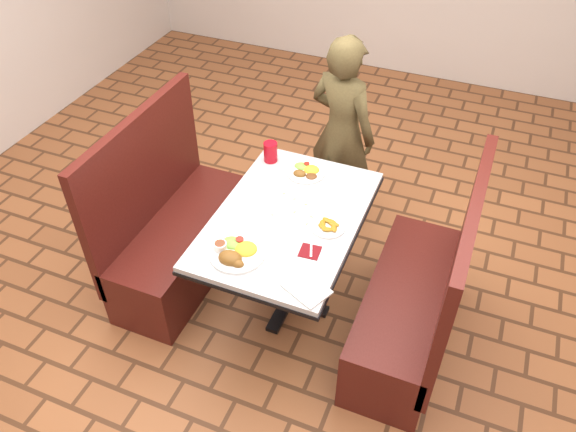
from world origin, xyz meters
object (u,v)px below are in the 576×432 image
(booth_bench_right, at_px, (415,305))
(diner_person, at_px, (342,133))
(near_dinner_plate, at_px, (236,251))
(far_dinner_plate, at_px, (306,170))
(plantain_plate, at_px, (328,226))
(red_tumbler, at_px, (271,152))
(dining_table, at_px, (288,228))
(booth_bench_left, at_px, (177,234))

(booth_bench_right, height_order, diner_person, diner_person)
(near_dinner_plate, bearing_deg, booth_bench_right, 22.92)
(far_dinner_plate, relative_size, plantain_plate, 1.24)
(diner_person, height_order, red_tumbler, diner_person)
(dining_table, distance_m, booth_bench_left, 0.86)
(diner_person, xyz_separation_m, near_dinner_plate, (-0.13, -1.40, 0.07))
(dining_table, xyz_separation_m, booth_bench_left, (-0.80, 0.00, -0.32))
(near_dinner_plate, relative_size, plantain_plate, 1.54)
(dining_table, xyz_separation_m, booth_bench_right, (0.80, 0.00, -0.32))
(booth_bench_right, xyz_separation_m, far_dinner_plate, (-0.85, 0.42, 0.44))
(diner_person, distance_m, red_tumbler, 0.63)
(booth_bench_left, distance_m, near_dinner_plate, 0.89)
(booth_bench_right, bearing_deg, red_tumbler, 157.33)
(dining_table, relative_size, diner_person, 0.85)
(diner_person, xyz_separation_m, plantain_plate, (0.25, -1.01, 0.05))
(near_dinner_plate, xyz_separation_m, plantain_plate, (0.38, 0.39, -0.02))
(far_dinner_plate, xyz_separation_m, red_tumbler, (-0.26, 0.04, 0.04))
(booth_bench_right, relative_size, red_tumbler, 9.06)
(diner_person, distance_m, far_dinner_plate, 0.59)
(plantain_plate, bearing_deg, diner_person, 103.67)
(red_tumbler, bearing_deg, far_dinner_plate, -9.06)
(booth_bench_left, relative_size, red_tumbler, 9.06)
(far_dinner_plate, bearing_deg, diner_person, 85.29)
(near_dinner_plate, bearing_deg, dining_table, 71.02)
(booth_bench_left, relative_size, far_dinner_plate, 5.04)
(dining_table, bearing_deg, booth_bench_right, 0.00)
(plantain_plate, bearing_deg, booth_bench_right, 0.88)
(dining_table, distance_m, diner_person, 1.00)
(dining_table, bearing_deg, plantain_plate, -2.00)
(diner_person, relative_size, plantain_plate, 7.41)
(plantain_plate, height_order, red_tumbler, red_tumbler)
(far_dinner_plate, distance_m, red_tumbler, 0.27)
(booth_bench_right, bearing_deg, diner_person, 128.60)
(booth_bench_right, relative_size, plantain_plate, 6.23)
(diner_person, height_order, near_dinner_plate, diner_person)
(booth_bench_right, bearing_deg, dining_table, 180.00)
(booth_bench_left, bearing_deg, near_dinner_plate, -30.80)
(booth_bench_right, xyz_separation_m, plantain_plate, (-0.55, -0.01, 0.43))
(near_dinner_plate, bearing_deg, red_tumbler, 101.46)
(diner_person, bearing_deg, near_dinner_plate, 102.61)
(red_tumbler, bearing_deg, diner_person, 60.24)
(diner_person, xyz_separation_m, red_tumbler, (-0.31, -0.54, 0.10))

